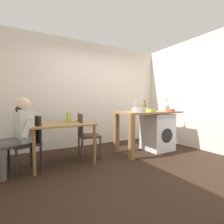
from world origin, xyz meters
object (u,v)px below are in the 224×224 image
chair_opposite (86,133)px  mixing_bowl (150,110)px  chair_person_seat (29,140)px  bottle_squat_brown (145,106)px  washing_machine (157,132)px  utensil_crock (167,108)px  colander (170,110)px  seated_person (18,131)px  bottle_tall_green (144,106)px  vase (69,118)px  dining_table (62,129)px

chair_opposite → mixing_bowl: size_ratio=3.87×
chair_person_seat → bottle_squat_brown: bottle_squat_brown is taller
washing_machine → utensil_crock: utensil_crock is taller
utensil_crock → bottle_squat_brown: bearing=162.3°
colander → utensil_crock: bearing=56.3°
mixing_bowl → seated_person: bearing=174.4°
chair_opposite → colander: bearing=85.9°
seated_person → mixing_bowl: size_ratio=5.16×
mixing_bowl → colander: (0.60, -0.02, -0.00)m
bottle_tall_green → vase: (-1.74, 0.14, -0.21)m
chair_person_seat → colander: 2.98m
utensil_crock → colander: 0.33m
colander → dining_table: bearing=170.7°
seated_person → washing_machine: 2.91m
colander → bottle_tall_green: bearing=144.5°
chair_opposite → seated_person: bearing=-71.7°
chair_opposite → mixing_bowl: (1.31, -0.43, 0.45)m
mixing_bowl → bottle_squat_brown: bearing=63.2°
washing_machine → bottle_tall_green: (-0.30, 0.13, 0.61)m
chair_person_seat → bottle_squat_brown: (2.55, 0.14, 0.52)m
seated_person → bottle_tall_green: (2.60, 0.09, 0.36)m
chair_person_seat → washing_machine: 2.75m
mixing_bowl → washing_machine: bearing=25.8°
washing_machine → chair_opposite: bearing=172.3°
colander → seated_person: bearing=175.1°
chair_person_seat → bottle_tall_green: size_ratio=3.51×
chair_opposite → bottle_squat_brown: (1.53, -0.00, 0.52)m
bottle_tall_green → chair_opposite: bearing=175.9°
seated_person → washing_machine: (2.90, -0.05, -0.24)m
utensil_crock → mixing_bowl: bearing=-162.1°
chair_opposite → bottle_tall_green: 1.52m
seated_person → bottle_tall_green: 2.62m
mixing_bowl → dining_table: bearing=168.3°
mixing_bowl → utensil_crock: (0.78, 0.25, 0.03)m
bottle_squat_brown → vase: (-1.85, 0.04, -0.20)m
bottle_tall_green → vase: bottle_tall_green is taller
utensil_crock → colander: bearing=-123.7°
mixing_bowl → utensil_crock: bearing=17.9°
chair_opposite → bottle_squat_brown: bottle_squat_brown is taller
seated_person → washing_machine: size_ratio=1.40×
bottle_squat_brown → utensil_crock: (0.56, -0.18, -0.04)m
washing_machine → bottle_tall_green: bearing=156.5°
bottle_squat_brown → vase: bottle_squat_brown is taller
colander → vase: 2.29m
dining_table → washing_machine: (2.20, -0.17, -0.21)m
washing_machine → vase: vase is taller
bottle_squat_brown → colander: size_ratio=1.22×
bottle_squat_brown → utensil_crock: size_ratio=0.81×
seated_person → colander: 3.11m
bottle_squat_brown → mixing_bowl: (-0.22, -0.43, -0.07)m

